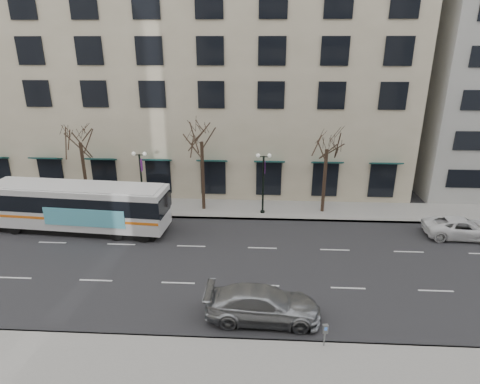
# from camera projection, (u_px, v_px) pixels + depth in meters

# --- Properties ---
(ground) EXTENTS (160.00, 160.00, 0.00)m
(ground) POSITION_uv_depth(u_px,v_px,m) (185.00, 263.00, 25.98)
(ground) COLOR black
(ground) RESTS_ON ground
(sidewalk_far) EXTENTS (80.00, 4.00, 0.15)m
(sidewalk_far) POSITION_uv_depth(u_px,v_px,m) (263.00, 210.00, 34.12)
(sidewalk_far) COLOR gray
(sidewalk_far) RESTS_ON ground
(building_hotel) EXTENTS (40.00, 20.00, 24.00)m
(building_hotel) POSITION_uv_depth(u_px,v_px,m) (197.00, 57.00, 41.53)
(building_hotel) COLOR tan
(building_hotel) RESTS_ON ground
(tree_far_left) EXTENTS (3.60, 3.60, 8.34)m
(tree_far_left) POSITION_uv_depth(u_px,v_px,m) (79.00, 131.00, 32.38)
(tree_far_left) COLOR black
(tree_far_left) RESTS_ON ground
(tree_far_mid) EXTENTS (3.60, 3.60, 8.55)m
(tree_far_mid) POSITION_uv_depth(u_px,v_px,m) (201.00, 130.00, 31.80)
(tree_far_mid) COLOR black
(tree_far_mid) RESTS_ON ground
(tree_far_right) EXTENTS (3.60, 3.60, 8.06)m
(tree_far_right) POSITION_uv_depth(u_px,v_px,m) (328.00, 137.00, 31.46)
(tree_far_right) COLOR black
(tree_far_right) RESTS_ON ground
(lamp_post_left) EXTENTS (1.22, 0.45, 5.21)m
(lamp_post_left) POSITION_uv_depth(u_px,v_px,m) (141.00, 179.00, 32.88)
(lamp_post_left) COLOR black
(lamp_post_left) RESTS_ON ground
(lamp_post_right) EXTENTS (1.22, 0.45, 5.21)m
(lamp_post_right) POSITION_uv_depth(u_px,v_px,m) (263.00, 181.00, 32.37)
(lamp_post_right) COLOR black
(lamp_post_right) RESTS_ON ground
(city_bus) EXTENTS (13.53, 3.93, 3.62)m
(city_bus) POSITION_uv_depth(u_px,v_px,m) (80.00, 206.00, 29.88)
(city_bus) COLOR silver
(city_bus) RESTS_ON ground
(silver_car) EXTENTS (5.98, 2.55, 1.72)m
(silver_car) POSITION_uv_depth(u_px,v_px,m) (263.00, 304.00, 20.47)
(silver_car) COLOR #979A9D
(silver_car) RESTS_ON ground
(white_pickup) EXTENTS (5.39, 2.68, 1.47)m
(white_pickup) POSITION_uv_depth(u_px,v_px,m) (462.00, 228.00, 29.22)
(white_pickup) COLOR silver
(white_pickup) RESTS_ON ground
(pay_station) EXTENTS (0.27, 0.19, 1.17)m
(pay_station) POSITION_uv_depth(u_px,v_px,m) (325.00, 331.00, 18.40)
(pay_station) COLOR slate
(pay_station) RESTS_ON sidewalk_near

